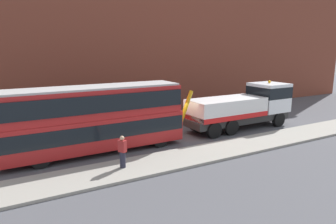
# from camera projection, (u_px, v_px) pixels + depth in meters

# --- Properties ---
(ground_plane) EXTENTS (120.00, 120.00, 0.00)m
(ground_plane) POSITION_uv_depth(u_px,v_px,m) (178.00, 136.00, 22.31)
(ground_plane) COLOR #4C4C51
(near_kerb) EXTENTS (60.00, 2.80, 0.15)m
(near_kerb) POSITION_uv_depth(u_px,v_px,m) (213.00, 152.00, 18.72)
(near_kerb) COLOR gray
(near_kerb) RESTS_ON ground_plane
(building_facade) EXTENTS (60.00, 1.50, 16.00)m
(building_facade) POSITION_uv_depth(u_px,v_px,m) (132.00, 28.00, 27.60)
(building_facade) COLOR brown
(building_facade) RESTS_ON ground_plane
(recovery_tow_truck) EXTENTS (10.15, 2.72, 3.67)m
(recovery_tow_truck) POSITION_uv_depth(u_px,v_px,m) (244.00, 106.00, 24.20)
(recovery_tow_truck) COLOR #2D2D2D
(recovery_tow_truck) RESTS_ON ground_plane
(double_decker_bus) EXTENTS (11.07, 2.65, 4.06)m
(double_decker_bus) POSITION_uv_depth(u_px,v_px,m) (94.00, 117.00, 18.37)
(double_decker_bus) COLOR #AD1E1E
(double_decker_bus) RESTS_ON ground_plane
(pedestrian_onlooker) EXTENTS (0.43, 0.48, 1.71)m
(pedestrian_onlooker) POSITION_uv_depth(u_px,v_px,m) (122.00, 152.00, 15.88)
(pedestrian_onlooker) COLOR #232333
(pedestrian_onlooker) RESTS_ON near_kerb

